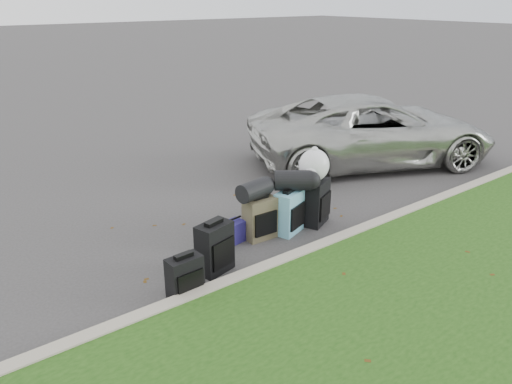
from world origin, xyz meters
TOP-DOWN VIEW (x-y plane):
  - ground at (0.00, 0.00)m, footprint 120.00×120.00m
  - curb at (0.00, -1.00)m, footprint 120.00×0.18m
  - suv at (3.65, 1.22)m, footprint 5.45×4.10m
  - suitcase_small_black at (-1.88, -0.80)m, footprint 0.41×0.24m
  - suitcase_large_black_left at (-1.30, -0.53)m, footprint 0.50×0.37m
  - suitcase_olive at (-0.29, -0.14)m, footprint 0.45×0.30m
  - suitcase_teal at (0.15, -0.25)m, footprint 0.50×0.39m
  - suitcase_large_black_right at (0.68, -0.26)m, footprint 0.53×0.44m
  - tote_green at (-0.94, 0.05)m, footprint 0.31×0.26m
  - tote_navy at (-0.65, -0.01)m, footprint 0.31×0.26m
  - duffel_left at (-0.36, -0.10)m, footprint 0.53×0.34m
  - duffel_right at (0.24, -0.22)m, footprint 0.59×0.55m
  - trash_bag at (0.66, -0.21)m, footprint 0.46×0.46m

SIDE VIEW (x-z plane):
  - ground at x=0.00m, z-range 0.00..0.00m
  - curb at x=0.00m, z-range 0.00..0.15m
  - tote_navy at x=-0.65m, z-range 0.00..0.31m
  - tote_green at x=-0.94m, z-range 0.00..0.32m
  - suitcase_small_black at x=-1.88m, z-range 0.00..0.50m
  - suitcase_olive at x=-0.29m, z-range 0.00..0.61m
  - suitcase_teal at x=0.15m, z-range 0.00..0.63m
  - suitcase_large_black_left at x=-1.30m, z-range 0.00..0.65m
  - suitcase_large_black_right at x=0.68m, z-range 0.00..0.69m
  - suv at x=3.65m, z-range 0.00..1.37m
  - duffel_left at x=-0.36m, z-range 0.61..0.87m
  - duffel_right at x=0.24m, z-range 0.63..0.93m
  - trash_bag at x=0.66m, z-range 0.69..1.15m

